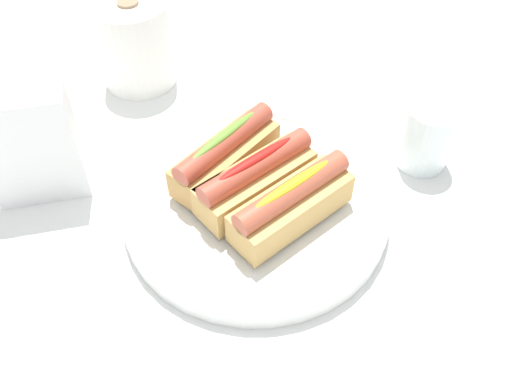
{
  "coord_description": "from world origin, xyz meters",
  "views": [
    {
      "loc": [
        -0.19,
        -0.39,
        0.51
      ],
      "look_at": [
        0.01,
        -0.01,
        0.05
      ],
      "focal_mm": 37.94,
      "sensor_mm": 36.0,
      "label": 1
    }
  ],
  "objects_px": {
    "hotdog_back": "(256,178)",
    "hotdog_side": "(223,156)",
    "serving_bowl": "(256,203)",
    "water_glass": "(426,138)",
    "paper_towel_roll": "(135,44)",
    "hotdog_front": "(292,203)",
    "napkin_box": "(31,148)"
  },
  "relations": [
    {
      "from": "hotdog_side",
      "to": "water_glass",
      "type": "relative_size",
      "value": 1.75
    },
    {
      "from": "hotdog_front",
      "to": "hotdog_back",
      "type": "xyz_separation_m",
      "value": [
        -0.02,
        0.05,
        0.0
      ]
    },
    {
      "from": "serving_bowl",
      "to": "water_glass",
      "type": "height_order",
      "value": "water_glass"
    },
    {
      "from": "serving_bowl",
      "to": "hotdog_front",
      "type": "height_order",
      "value": "hotdog_front"
    },
    {
      "from": "paper_towel_roll",
      "to": "napkin_box",
      "type": "xyz_separation_m",
      "value": [
        -0.19,
        -0.17,
        0.01
      ]
    },
    {
      "from": "serving_bowl",
      "to": "hotdog_side",
      "type": "relative_size",
      "value": 2.04
    },
    {
      "from": "serving_bowl",
      "to": "paper_towel_roll",
      "type": "bearing_deg",
      "value": 95.05
    },
    {
      "from": "water_glass",
      "to": "napkin_box",
      "type": "bearing_deg",
      "value": 157.96
    },
    {
      "from": "water_glass",
      "to": "hotdog_side",
      "type": "bearing_deg",
      "value": 162.85
    },
    {
      "from": "hotdog_side",
      "to": "paper_towel_roll",
      "type": "xyz_separation_m",
      "value": [
        -0.01,
        0.27,
        0.01
      ]
    },
    {
      "from": "hotdog_front",
      "to": "water_glass",
      "type": "distance_m",
      "value": 0.22
    },
    {
      "from": "hotdog_front",
      "to": "hotdog_side",
      "type": "height_order",
      "value": "same"
    },
    {
      "from": "hotdog_front",
      "to": "hotdog_side",
      "type": "xyz_separation_m",
      "value": [
        -0.03,
        0.1,
        0.0
      ]
    },
    {
      "from": "hotdog_side",
      "to": "water_glass",
      "type": "xyz_separation_m",
      "value": [
        0.25,
        -0.08,
        -0.02
      ]
    },
    {
      "from": "serving_bowl",
      "to": "water_glass",
      "type": "relative_size",
      "value": 3.58
    },
    {
      "from": "hotdog_side",
      "to": "water_glass",
      "type": "height_order",
      "value": "hotdog_side"
    },
    {
      "from": "hotdog_front",
      "to": "water_glass",
      "type": "height_order",
      "value": "hotdog_front"
    },
    {
      "from": "water_glass",
      "to": "napkin_box",
      "type": "xyz_separation_m",
      "value": [
        -0.45,
        0.18,
        0.03
      ]
    },
    {
      "from": "hotdog_side",
      "to": "hotdog_front",
      "type": "bearing_deg",
      "value": -72.28
    },
    {
      "from": "hotdog_back",
      "to": "hotdog_front",
      "type": "bearing_deg",
      "value": -72.28
    },
    {
      "from": "hotdog_back",
      "to": "hotdog_side",
      "type": "distance_m",
      "value": 0.06
    },
    {
      "from": "water_glass",
      "to": "paper_towel_roll",
      "type": "relative_size",
      "value": 0.67
    },
    {
      "from": "serving_bowl",
      "to": "hotdog_back",
      "type": "xyz_separation_m",
      "value": [
        0.0,
        -0.0,
        0.04
      ]
    },
    {
      "from": "napkin_box",
      "to": "hotdog_back",
      "type": "bearing_deg",
      "value": -20.09
    },
    {
      "from": "hotdog_front",
      "to": "napkin_box",
      "type": "bearing_deg",
      "value": 138.0
    },
    {
      "from": "hotdog_back",
      "to": "hotdog_side",
      "type": "height_order",
      "value": "same"
    },
    {
      "from": "paper_towel_roll",
      "to": "hotdog_back",
      "type": "bearing_deg",
      "value": -84.95
    },
    {
      "from": "water_glass",
      "to": "paper_towel_roll",
      "type": "bearing_deg",
      "value": 127.05
    },
    {
      "from": "hotdog_side",
      "to": "paper_towel_roll",
      "type": "height_order",
      "value": "paper_towel_roll"
    },
    {
      "from": "hotdog_front",
      "to": "paper_towel_roll",
      "type": "relative_size",
      "value": 1.17
    },
    {
      "from": "serving_bowl",
      "to": "napkin_box",
      "type": "height_order",
      "value": "napkin_box"
    },
    {
      "from": "serving_bowl",
      "to": "hotdog_side",
      "type": "xyz_separation_m",
      "value": [
        -0.02,
        0.05,
        0.04
      ]
    }
  ]
}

